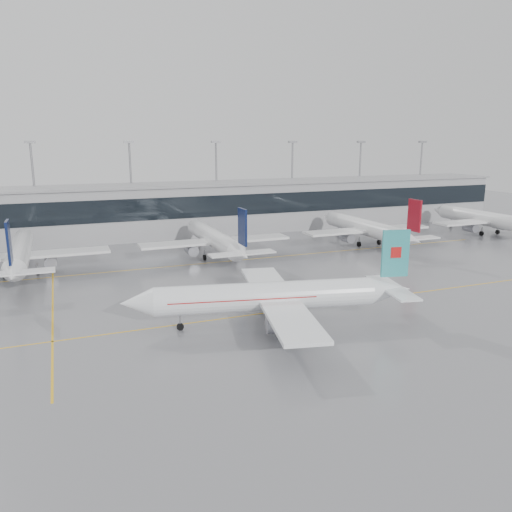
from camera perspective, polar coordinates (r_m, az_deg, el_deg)
name	(u,v)px	position (r m, az deg, el deg)	size (l,w,h in m)	color
ground	(288,310)	(68.72, 3.71, -6.17)	(320.00, 320.00, 0.00)	gray
taxi_line_main	(288,310)	(68.72, 3.71, -6.16)	(120.00, 0.25, 0.01)	#F2AF12
taxi_line_north	(221,262)	(95.59, -3.98, -0.66)	(120.00, 0.25, 0.01)	#F2AF12
taxi_line_cross	(53,303)	(76.99, -22.22, -5.01)	(0.25, 60.00, 0.01)	#F2AF12
terminal	(181,210)	(124.89, -8.51, 5.25)	(180.00, 15.00, 12.00)	#97989B
terminal_glass	(189,207)	(117.41, -7.69, 5.53)	(180.00, 0.20, 5.00)	black
terminal_roof	(181,184)	(124.22, -8.61, 8.09)	(182.00, 16.00, 0.40)	gray
light_masts	(175,178)	(129.97, -9.24, 8.78)	(156.40, 1.00, 22.60)	gray
air_canada_jet	(276,296)	(62.20, 2.27, -4.63)	(36.71, 29.83, 11.64)	white
parked_jet_b	(20,254)	(94.44, -25.41, 0.23)	(29.64, 36.96, 11.72)	white
parked_jet_c	(215,239)	(98.24, -4.67, 1.91)	(29.64, 36.96, 11.72)	white
parked_jet_d	(367,228)	(113.28, 12.54, 3.13)	(29.64, 36.96, 11.72)	white
parked_jet_e	(487,219)	(135.89, 24.91, 3.83)	(29.64, 36.96, 11.72)	white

